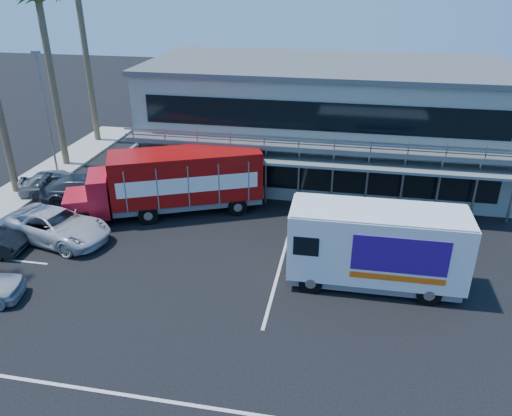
# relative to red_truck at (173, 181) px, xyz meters

# --- Properties ---
(ground) EXTENTS (120.00, 120.00, 0.00)m
(ground) POSITION_rel_red_truck_xyz_m (4.67, -7.19, -1.96)
(ground) COLOR black
(ground) RESTS_ON ground
(building) EXTENTS (22.40, 12.00, 7.30)m
(building) POSITION_rel_red_truck_xyz_m (7.67, 7.75, 1.69)
(building) COLOR gray
(building) RESTS_ON ground
(palm_e) EXTENTS (2.80, 2.80, 12.25)m
(palm_e) POSITION_rel_red_truck_xyz_m (-10.03, 5.81, 8.61)
(palm_e) COLOR brown
(palm_e) RESTS_ON ground
(light_pole_far) EXTENTS (0.50, 0.25, 8.09)m
(light_pole_far) POSITION_rel_red_truck_xyz_m (-9.53, 3.81, 2.54)
(light_pole_far) COLOR gray
(light_pole_far) RESTS_ON ground
(red_truck) EXTENTS (10.70, 6.45, 3.57)m
(red_truck) POSITION_rel_red_truck_xyz_m (0.00, 0.00, 0.00)
(red_truck) COLOR #B30E1C
(red_truck) RESTS_ON ground
(white_van) EXTENTS (7.37, 2.61, 3.59)m
(white_van) POSITION_rel_red_truck_xyz_m (10.84, -5.19, -0.06)
(white_van) COLOR silver
(white_van) RESTS_ON ground
(parked_car_c) EXTENTS (6.15, 3.83, 1.59)m
(parked_car_c) POSITION_rel_red_truck_xyz_m (-4.83, -4.14, -1.17)
(parked_car_c) COLOR silver
(parked_car_c) RESTS_ON ground
(parked_car_d) EXTENTS (5.79, 3.20, 1.59)m
(parked_car_d) POSITION_rel_red_truck_xyz_m (-5.42, 0.41, -1.17)
(parked_car_d) COLOR #2E363D
(parked_car_d) RESTS_ON ground
(parked_car_e) EXTENTS (4.87, 3.42, 1.54)m
(parked_car_e) POSITION_rel_red_truck_xyz_m (-7.83, 1.17, -1.19)
(parked_car_e) COLOR slate
(parked_car_e) RESTS_ON ground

